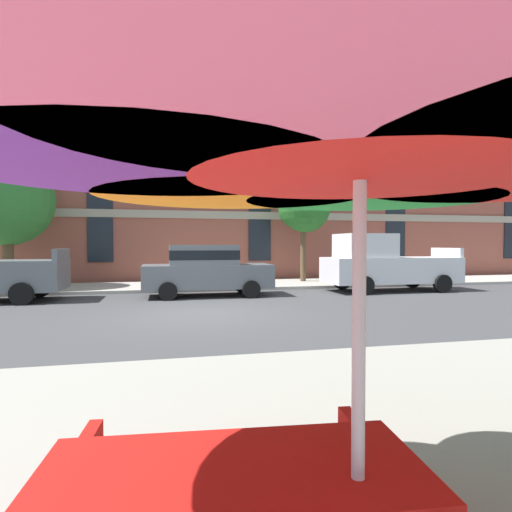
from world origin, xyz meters
TOP-DOWN VIEW (x-y plane):
  - ground_plane at (0.00, 0.00)m, footprint 120.00×120.00m
  - sidewalk_far at (0.00, 6.80)m, footprint 56.00×3.60m
  - apartment_building at (0.00, 14.99)m, footprint 44.13×12.08m
  - sedan_gray at (0.52, 3.70)m, footprint 4.40×1.98m
  - pickup_white at (7.39, 3.70)m, footprint 5.10×2.12m
  - street_tree_left at (-6.86, 6.91)m, footprint 3.56×3.56m
  - street_tree_middle at (5.36, 7.29)m, footprint 2.32×2.39m
  - patio_umbrella at (-0.10, -9.00)m, footprint 3.34×3.10m

SIDE VIEW (x-z plane):
  - ground_plane at x=0.00m, z-range 0.00..0.00m
  - sidewalk_far at x=0.00m, z-range 0.00..0.12m
  - sedan_gray at x=0.52m, z-range 0.06..1.84m
  - pickup_white at x=7.39m, z-range -0.07..2.13m
  - patio_umbrella at x=-0.10m, z-range 1.01..3.53m
  - street_tree_middle at x=5.36m, z-range 1.08..5.75m
  - street_tree_left at x=-6.86m, z-range 0.91..6.36m
  - apartment_building at x=0.00m, z-range 0.00..16.00m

